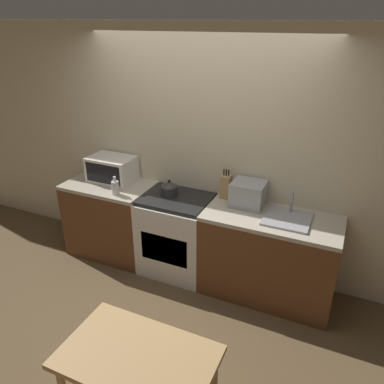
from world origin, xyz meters
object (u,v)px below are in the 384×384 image
(kettle, at_px, (169,188))
(toaster_oven, at_px, (248,194))
(stove_range, at_px, (177,234))
(dining_table, at_px, (138,367))
(microwave, at_px, (112,169))
(bottle, at_px, (115,187))

(kettle, bearing_deg, toaster_oven, 7.48)
(stove_range, xyz_separation_m, dining_table, (0.61, -1.78, 0.18))
(stove_range, xyz_separation_m, kettle, (-0.09, 0.03, 0.53))
(kettle, distance_m, toaster_oven, 0.84)
(kettle, distance_m, dining_table, 1.98)
(microwave, bearing_deg, stove_range, -7.20)
(bottle, xyz_separation_m, toaster_oven, (1.36, 0.33, 0.05))
(microwave, xyz_separation_m, bottle, (0.25, -0.30, -0.06))
(microwave, xyz_separation_m, toaster_oven, (1.61, 0.03, -0.02))
(toaster_oven, relative_size, dining_table, 0.34)
(stove_range, bearing_deg, dining_table, -70.93)
(bottle, relative_size, toaster_oven, 0.62)
(kettle, xyz_separation_m, microwave, (-0.78, 0.08, 0.07))
(kettle, distance_m, microwave, 0.79)
(microwave, relative_size, dining_table, 0.53)
(kettle, relative_size, bottle, 0.88)
(kettle, bearing_deg, dining_table, -68.61)
(stove_range, relative_size, microwave, 1.75)
(stove_range, bearing_deg, bottle, -162.94)
(stove_range, bearing_deg, kettle, 160.77)
(bottle, bearing_deg, toaster_oven, 13.79)
(bottle, bearing_deg, microwave, 129.77)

